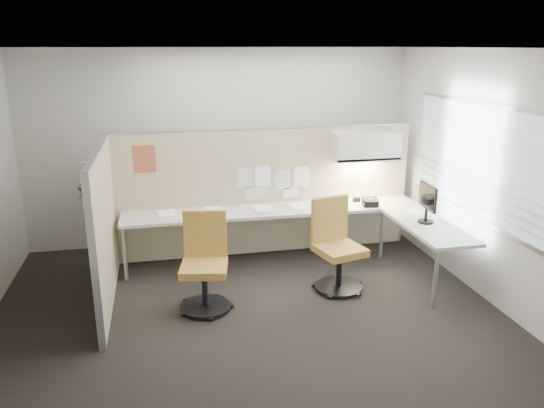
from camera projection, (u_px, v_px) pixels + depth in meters
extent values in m
cube|color=black|center=(246.00, 307.00, 5.97)|extent=(5.50, 4.50, 0.01)
cube|color=white|center=(242.00, 47.00, 5.16)|extent=(5.50, 4.50, 0.01)
cube|color=beige|center=(220.00, 148.00, 7.67)|extent=(5.50, 0.02, 2.80)
cube|color=beige|center=(300.00, 273.00, 3.46)|extent=(5.50, 0.02, 2.80)
cube|color=beige|center=(479.00, 174.00, 6.12)|extent=(0.02, 4.50, 2.80)
cube|color=#9FACB9|center=(479.00, 161.00, 6.07)|extent=(0.01, 2.80, 1.30)
cube|color=#C2B286|center=(266.00, 192.00, 7.32)|extent=(4.10, 0.06, 1.75)
cube|color=#C2B286|center=(105.00, 228.00, 5.88)|extent=(0.06, 2.20, 1.75)
cube|color=beige|center=(274.00, 210.00, 7.07)|extent=(4.00, 0.60, 0.04)
cube|color=beige|center=(429.00, 226.00, 6.44)|extent=(0.60, 1.47, 0.04)
cube|color=beige|center=(270.00, 230.00, 7.43)|extent=(3.90, 0.02, 0.64)
cylinder|color=#A5A8AA|center=(125.00, 254.00, 6.55)|extent=(0.05, 0.05, 0.69)
cylinder|color=#A5A8AA|center=(435.00, 279.00, 5.86)|extent=(0.05, 0.05, 0.69)
cylinder|color=#A5A8AA|center=(382.00, 235.00, 7.23)|extent=(0.05, 0.05, 0.69)
cube|color=beige|center=(366.00, 146.00, 7.22)|extent=(0.90, 0.36, 0.38)
cube|color=#FFEABF|center=(365.00, 161.00, 7.28)|extent=(0.60, 0.06, 0.02)
cube|color=#8CBF8C|center=(244.00, 178.00, 7.17)|extent=(0.21, 0.00, 0.28)
cube|color=white|center=(263.00, 176.00, 7.21)|extent=(0.21, 0.00, 0.28)
cube|color=#8CBF8C|center=(282.00, 180.00, 7.29)|extent=(0.21, 0.00, 0.28)
cube|color=white|center=(301.00, 177.00, 7.33)|extent=(0.21, 0.00, 0.28)
cube|color=#8CBF8C|center=(255.00, 193.00, 7.26)|extent=(0.28, 0.00, 0.18)
cube|color=white|center=(291.00, 192.00, 7.37)|extent=(0.21, 0.00, 0.14)
cube|color=#F54F1E|center=(144.00, 159.00, 6.82)|extent=(0.28, 0.00, 0.35)
cylinder|color=black|center=(206.00, 306.00, 5.91)|extent=(0.56, 0.56, 0.03)
cylinder|color=black|center=(205.00, 289.00, 5.84)|extent=(0.06, 0.06, 0.43)
cube|color=gold|center=(204.00, 268.00, 5.77)|extent=(0.58, 0.58, 0.09)
cube|color=gold|center=(205.00, 233.00, 5.91)|extent=(0.48, 0.15, 0.54)
cylinder|color=black|center=(338.00, 287.00, 6.38)|extent=(0.57, 0.57, 0.03)
cylinder|color=black|center=(339.00, 270.00, 6.32)|extent=(0.07, 0.07, 0.44)
cube|color=gold|center=(340.00, 250.00, 6.25)|extent=(0.62, 0.62, 0.09)
cube|color=gold|center=(330.00, 219.00, 6.36)|extent=(0.49, 0.18, 0.55)
cylinder|color=black|center=(425.00, 222.00, 6.52)|extent=(0.19, 0.19, 0.02)
cylinder|color=black|center=(426.00, 215.00, 6.49)|extent=(0.04, 0.04, 0.17)
cube|color=black|center=(428.00, 196.00, 6.42)|extent=(0.06, 0.46, 0.31)
cube|color=black|center=(428.00, 196.00, 6.42)|extent=(0.03, 0.42, 0.27)
cube|color=black|center=(370.00, 202.00, 7.18)|extent=(0.23, 0.22, 0.12)
cylinder|color=black|center=(364.00, 200.00, 7.17)|extent=(0.07, 0.17, 0.04)
cube|color=black|center=(338.00, 200.00, 7.38)|extent=(0.14, 0.04, 0.05)
cube|color=black|center=(356.00, 200.00, 7.38)|extent=(0.11, 0.07, 0.06)
cube|color=silver|center=(90.00, 162.00, 4.98)|extent=(0.14, 0.02, 0.02)
cylinder|color=silver|center=(83.00, 171.00, 4.99)|extent=(0.02, 0.02, 0.14)
cube|color=#AD7F4C|center=(84.00, 184.00, 5.03)|extent=(0.02, 0.41, 0.12)
cube|color=#AD7F4C|center=(82.00, 188.00, 5.06)|extent=(0.02, 0.41, 0.12)
cube|color=#95949D|center=(89.00, 245.00, 5.15)|extent=(0.01, 0.07, 1.04)
cube|color=white|center=(167.00, 214.00, 6.80)|extent=(0.27, 0.33, 0.03)
cube|color=white|center=(211.00, 210.00, 6.97)|extent=(0.27, 0.33, 0.02)
cube|color=white|center=(263.00, 210.00, 6.95)|extent=(0.24, 0.31, 0.05)
cube|color=white|center=(298.00, 206.00, 7.15)|extent=(0.25, 0.31, 0.02)
cube|color=white|center=(323.00, 205.00, 7.17)|extent=(0.26, 0.32, 0.03)
cube|color=white|center=(417.00, 212.00, 6.88)|extent=(0.30, 0.35, 0.02)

